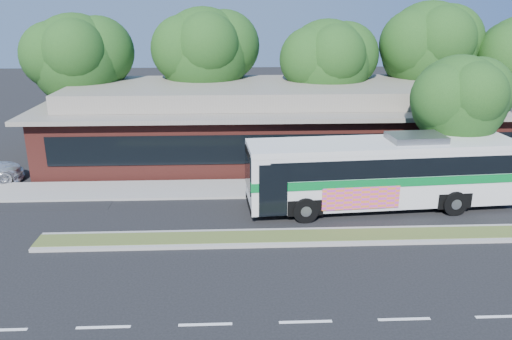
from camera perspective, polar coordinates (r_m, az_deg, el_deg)
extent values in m
plane|color=black|center=(20.48, 12.14, -8.28)|extent=(120.00, 120.00, 0.00)
cube|color=#455926|center=(20.97, 11.76, -7.38)|extent=(26.00, 1.10, 0.15)
cube|color=gray|center=(26.18, 8.75, -1.94)|extent=(44.00, 2.60, 0.12)
cube|color=black|center=(31.86, -26.39, -0.11)|extent=(14.00, 12.00, 0.01)
cube|color=maroon|center=(31.97, 6.65, 4.75)|extent=(32.00, 10.00, 3.20)
cube|color=gray|center=(31.61, 6.76, 7.78)|extent=(33.20, 11.20, 0.24)
cube|color=gray|center=(31.50, 6.80, 8.90)|extent=(30.00, 8.00, 1.00)
cube|color=black|center=(27.15, 8.29, 2.45)|extent=(30.00, 0.06, 1.60)
cylinder|color=black|center=(34.87, -19.15, 5.66)|extent=(0.44, 0.44, 3.99)
sphere|color=#163B13|center=(34.32, -19.81, 11.74)|extent=(5.80, 5.80, 5.80)
sphere|color=#163B13|center=(34.34, -17.55, 12.75)|extent=(4.52, 4.52, 4.52)
cylinder|color=black|center=(34.44, -5.77, 6.61)|extent=(0.44, 0.44, 4.20)
sphere|color=#163B13|center=(33.87, -5.98, 13.08)|extent=(6.00, 6.00, 6.00)
sphere|color=#163B13|center=(34.23, -3.64, 14.00)|extent=(4.68, 4.68, 4.68)
cylinder|color=black|center=(33.99, 7.82, 6.01)|extent=(0.44, 0.44, 3.78)
sphere|color=#163B13|center=(33.42, 8.08, 12.00)|extent=(5.60, 5.60, 5.60)
sphere|color=#163B13|center=(34.04, 10.13, 12.77)|extent=(4.37, 4.37, 4.37)
cylinder|color=black|center=(36.76, 18.44, 6.67)|extent=(0.44, 0.44, 4.41)
sphere|color=#163B13|center=(36.22, 19.09, 12.97)|extent=(6.20, 6.20, 6.20)
sphere|color=#163B13|center=(37.14, 20.97, 13.65)|extent=(4.84, 4.84, 4.84)
cube|color=silver|center=(23.65, 14.08, -0.16)|extent=(12.42, 3.49, 2.82)
cube|color=black|center=(23.59, 14.88, 1.17)|extent=(11.45, 3.47, 0.85)
cube|color=silver|center=(23.28, 14.32, 2.84)|extent=(12.44, 3.52, 0.27)
cube|color=#046828|center=(23.67, 14.06, -0.36)|extent=(12.49, 3.56, 0.39)
cube|color=black|center=(22.15, -0.93, 0.07)|extent=(0.23, 2.29, 1.75)
cube|color=black|center=(26.26, 26.87, 1.73)|extent=(0.22, 2.14, 1.13)
cube|color=#C53AA9|center=(22.27, 11.91, -3.17)|extent=(3.47, 0.30, 1.02)
cube|color=slate|center=(23.80, 17.83, 3.53)|extent=(2.57, 1.81, 0.31)
cylinder|color=black|center=(21.86, 5.66, -4.57)|extent=(1.15, 0.45, 1.12)
cylinder|color=black|center=(24.19, 4.38, -2.23)|extent=(1.15, 0.45, 1.12)
cylinder|color=black|center=(24.21, 21.74, -3.53)|extent=(1.15, 0.45, 1.12)
cylinder|color=black|center=(26.33, 19.18, -1.50)|extent=(1.15, 0.45, 1.12)
cylinder|color=black|center=(27.34, 21.42, 1.22)|extent=(0.44, 0.44, 3.17)
sphere|color=#163B13|center=(26.69, 22.15, 7.28)|extent=(4.54, 4.54, 4.54)
sphere|color=#163B13|center=(27.37, 23.92, 8.08)|extent=(3.54, 3.54, 3.54)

